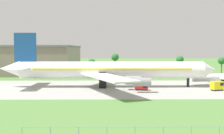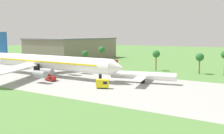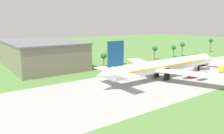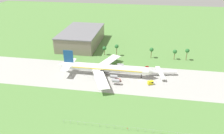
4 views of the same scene
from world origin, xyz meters
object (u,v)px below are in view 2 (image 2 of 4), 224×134
at_px(jet_airliner, 45,62).
at_px(fuel_truck, 51,78).
at_px(regional_aircraft, 142,76).
at_px(baggage_tug, 103,84).
at_px(terminal_building, 73,49).

xyz_separation_m(jet_airliner, fuel_truck, (10.78, -7.93, -4.82)).
distance_m(regional_aircraft, baggage_tug, 16.86).
relative_size(jet_airliner, baggage_tug, 17.17).
relative_size(jet_airliner, fuel_truck, 16.84).
xyz_separation_m(fuel_truck, terminal_building, (-47.90, 71.21, 6.48)).
bearing_deg(baggage_tug, fuel_truck, 177.98).
bearing_deg(terminal_building, jet_airliner, -59.61).
bearing_deg(fuel_truck, jet_airliner, 143.68).
distance_m(fuel_truck, terminal_building, 86.07).
relative_size(baggage_tug, fuel_truck, 0.98).
height_order(fuel_truck, terminal_building, terminal_building).
height_order(baggage_tug, terminal_building, terminal_building).
distance_m(jet_airliner, baggage_tug, 35.81).
bearing_deg(fuel_truck, terminal_building, 123.92).
bearing_deg(terminal_building, baggage_tug, -45.19).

